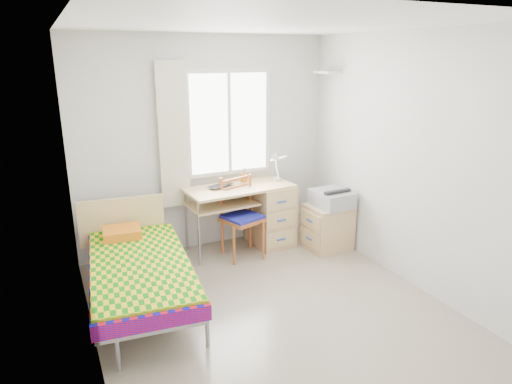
# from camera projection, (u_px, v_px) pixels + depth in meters

# --- Properties ---
(floor) EXTENTS (3.50, 3.50, 0.00)m
(floor) POSITION_uv_depth(u_px,v_px,m) (269.00, 307.00, 4.44)
(floor) COLOR #BCAD93
(floor) RESTS_ON ground
(ceiling) EXTENTS (3.50, 3.50, 0.00)m
(ceiling) POSITION_uv_depth(u_px,v_px,m) (272.00, 24.00, 3.69)
(ceiling) COLOR white
(ceiling) RESTS_ON wall_back
(wall_back) EXTENTS (3.20, 0.00, 3.20)m
(wall_back) POSITION_uv_depth(u_px,v_px,m) (206.00, 145.00, 5.58)
(wall_back) COLOR silver
(wall_back) RESTS_ON ground
(wall_left) EXTENTS (0.00, 3.50, 3.50)m
(wall_left) POSITION_uv_depth(u_px,v_px,m) (80.00, 202.00, 3.41)
(wall_left) COLOR silver
(wall_left) RESTS_ON ground
(wall_right) EXTENTS (0.00, 3.50, 3.50)m
(wall_right) POSITION_uv_depth(u_px,v_px,m) (408.00, 161.00, 4.72)
(wall_right) COLOR silver
(wall_right) RESTS_ON ground
(window) EXTENTS (1.10, 0.04, 1.30)m
(window) POSITION_uv_depth(u_px,v_px,m) (229.00, 123.00, 5.61)
(window) COLOR white
(window) RESTS_ON wall_back
(curtain) EXTENTS (0.35, 0.05, 1.70)m
(curtain) POSITION_uv_depth(u_px,v_px,m) (173.00, 136.00, 5.31)
(curtain) COLOR beige
(curtain) RESTS_ON wall_back
(floating_shelf) EXTENTS (0.20, 0.32, 0.03)m
(floating_shelf) POSITION_uv_depth(u_px,v_px,m) (327.00, 72.00, 5.64)
(floating_shelf) COLOR white
(floating_shelf) RESTS_ON wall_right
(bed) EXTENTS (1.09, 2.03, 0.84)m
(bed) POSITION_uv_depth(u_px,v_px,m) (138.00, 266.00, 4.40)
(bed) COLOR #919399
(bed) RESTS_ON floor
(desk) EXTENTS (1.35, 0.70, 0.82)m
(desk) POSITION_uv_depth(u_px,v_px,m) (265.00, 212.00, 5.80)
(desk) COLOR tan
(desk) RESTS_ON floor
(chair) EXTENTS (0.53, 0.53, 0.98)m
(chair) POSITION_uv_depth(u_px,v_px,m) (241.00, 212.00, 5.47)
(chair) COLOR #A45A1F
(chair) RESTS_ON floor
(cabinet) EXTENTS (0.54, 0.48, 0.56)m
(cabinet) POSITION_uv_depth(u_px,v_px,m) (327.00, 227.00, 5.72)
(cabinet) COLOR tan
(cabinet) RESTS_ON floor
(printer) EXTENTS (0.43, 0.49, 0.20)m
(printer) POSITION_uv_depth(u_px,v_px,m) (332.00, 198.00, 5.61)
(printer) COLOR #A5A8AD
(printer) RESTS_ON cabinet
(laptop) EXTENTS (0.41, 0.35, 0.03)m
(laptop) POSITION_uv_depth(u_px,v_px,m) (224.00, 187.00, 5.50)
(laptop) COLOR black
(laptop) RESTS_ON desk
(pen_cup) EXTENTS (0.10, 0.10, 0.10)m
(pen_cup) POSITION_uv_depth(u_px,v_px,m) (244.00, 178.00, 5.75)
(pen_cup) COLOR orange
(pen_cup) RESTS_ON desk
(task_lamp) EXTENTS (0.22, 0.32, 0.40)m
(task_lamp) POSITION_uv_depth(u_px,v_px,m) (277.00, 164.00, 5.63)
(task_lamp) COLOR white
(task_lamp) RESTS_ON desk
(book) EXTENTS (0.30, 0.31, 0.02)m
(book) POSITION_uv_depth(u_px,v_px,m) (224.00, 208.00, 5.49)
(book) COLOR gray
(book) RESTS_ON desk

